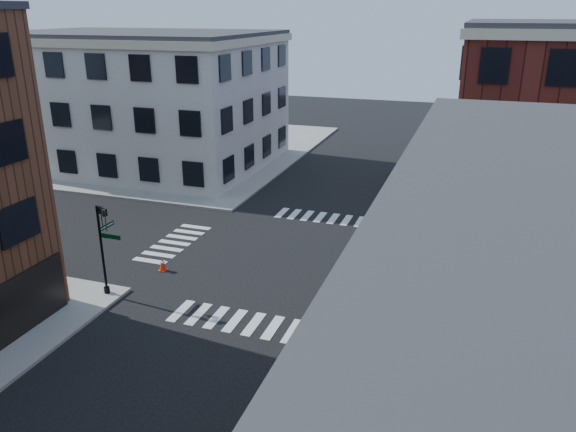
{
  "coord_description": "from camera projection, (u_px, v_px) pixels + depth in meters",
  "views": [
    {
      "loc": [
        9.24,
        -26.83,
        12.98
      ],
      "look_at": [
        0.08,
        0.11,
        2.5
      ],
      "focal_mm": 35.0,
      "sensor_mm": 36.0,
      "label": 1
    }
  ],
  "objects": [
    {
      "name": "ground",
      "position": [
        286.0,
        259.0,
        31.12
      ],
      "size": [
        120.0,
        120.0,
        0.0
      ],
      "primitive_type": "plane",
      "color": "black",
      "rests_on": "ground"
    },
    {
      "name": "sidewalk_nw",
      "position": [
        156.0,
        147.0,
        56.09
      ],
      "size": [
        30.0,
        30.0,
        0.15
      ],
      "primitive_type": "cube",
      "color": "gray",
      "rests_on": "ground"
    },
    {
      "name": "building_nw",
      "position": [
        141.0,
        101.0,
        49.17
      ],
      "size": [
        22.0,
        16.0,
        11.0
      ],
      "primitive_type": "cube",
      "color": "#BBB5AB",
      "rests_on": "ground"
    },
    {
      "name": "tree_near",
      "position": [
        445.0,
        170.0,
        36.6
      ],
      "size": [
        2.69,
        2.69,
        4.49
      ],
      "color": "black",
      "rests_on": "ground"
    },
    {
      "name": "tree_far",
      "position": [
        450.0,
        153.0,
        42.03
      ],
      "size": [
        2.43,
        2.43,
        4.07
      ],
      "color": "black",
      "rests_on": "ground"
    },
    {
      "name": "signal_pole",
      "position": [
        104.0,
        240.0,
        26.23
      ],
      "size": [
        1.29,
        1.24,
        4.6
      ],
      "color": "black",
      "rests_on": "ground"
    },
    {
      "name": "box_truck",
      "position": [
        477.0,
        264.0,
        25.9
      ],
      "size": [
        8.37,
        3.41,
        3.7
      ],
      "rotation": [
        0.0,
        0.0,
        0.12
      ],
      "color": "white",
      "rests_on": "ground"
    },
    {
      "name": "traffic_cone",
      "position": [
        163.0,
        264.0,
        29.61
      ],
      "size": [
        0.43,
        0.43,
        0.74
      ],
      "rotation": [
        0.0,
        0.0,
        -0.06
      ],
      "color": "#F32D0A",
      "rests_on": "ground"
    }
  ]
}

